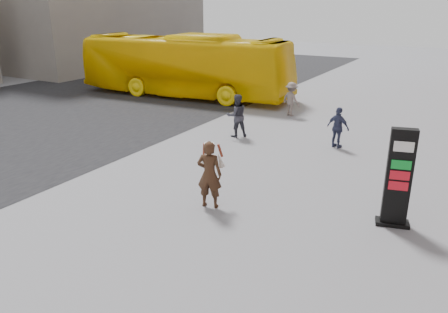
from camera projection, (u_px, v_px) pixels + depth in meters
The scene contains 9 objects.
ground at pixel (220, 213), 11.11m from camera, with size 100.00×100.00×0.00m, color #9E9EA3.
road at pixel (43, 112), 21.33m from camera, with size 16.00×60.00×0.01m, color black.
bg_building_far at pixel (97, 3), 37.11m from camera, with size 10.00×18.00×10.00m, color gray.
info_pylon at pixel (398, 178), 10.12m from camera, with size 0.84×0.56×2.40m.
woman at pixel (209, 173), 11.17m from camera, with size 0.79×0.75×1.79m.
bus at pixel (184, 66), 24.49m from camera, with size 2.90×12.37×3.45m, color yellow.
pedestrian_a at pixel (237, 116), 17.19m from camera, with size 0.82×0.64×1.69m, color #373842.
pedestrian_b at pixel (291, 99), 20.42m from camera, with size 1.02×0.59×1.58m, color slate.
pedestrian_c at pixel (338, 128), 15.88m from camera, with size 0.88×0.37×1.51m, color #363C5C.
Camera 1 is at (5.11, -8.60, 5.04)m, focal length 35.00 mm.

